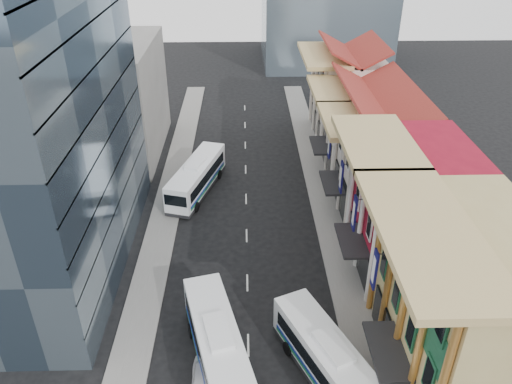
{
  "coord_description": "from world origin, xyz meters",
  "views": [
    {
      "loc": [
        -0.07,
        -18.17,
        28.53
      ],
      "look_at": [
        0.95,
        22.96,
        4.41
      ],
      "focal_mm": 35.0,
      "sensor_mm": 36.0,
      "label": 1
    }
  ],
  "objects_px": {
    "bus_left_near": "(219,350)",
    "bus_right": "(331,365)",
    "office_tower": "(25,103)",
    "shophouse_tan": "(468,311)",
    "bus_left_far": "(197,177)",
    "sedan_left": "(203,381)"
  },
  "relations": [
    {
      "from": "office_tower",
      "to": "bus_left_near",
      "type": "distance_m",
      "value": 23.85
    },
    {
      "from": "bus_left_far",
      "to": "sedan_left",
      "type": "height_order",
      "value": "bus_left_far"
    },
    {
      "from": "office_tower",
      "to": "bus_left_far",
      "type": "distance_m",
      "value": 21.02
    },
    {
      "from": "bus_left_near",
      "to": "bus_right",
      "type": "xyz_separation_m",
      "value": [
        7.5,
        -1.35,
        -0.09
      ]
    },
    {
      "from": "bus_left_near",
      "to": "office_tower",
      "type": "bearing_deg",
      "value": 123.96
    },
    {
      "from": "bus_left_far",
      "to": "sedan_left",
      "type": "relative_size",
      "value": 2.81
    },
    {
      "from": "shophouse_tan",
      "to": "office_tower",
      "type": "height_order",
      "value": "office_tower"
    },
    {
      "from": "bus_left_near",
      "to": "sedan_left",
      "type": "xyz_separation_m",
      "value": [
        -1.04,
        -1.52,
        -1.26
      ]
    },
    {
      "from": "shophouse_tan",
      "to": "bus_left_far",
      "type": "bearing_deg",
      "value": 127.11
    },
    {
      "from": "shophouse_tan",
      "to": "bus_left_far",
      "type": "xyz_separation_m",
      "value": [
        -19.47,
        25.73,
        -4.08
      ]
    },
    {
      "from": "office_tower",
      "to": "bus_left_near",
      "type": "xyz_separation_m",
      "value": [
        15.0,
        -13.21,
        -13.02
      ]
    },
    {
      "from": "shophouse_tan",
      "to": "sedan_left",
      "type": "height_order",
      "value": "shophouse_tan"
    },
    {
      "from": "office_tower",
      "to": "bus_right",
      "type": "relative_size",
      "value": 2.54
    },
    {
      "from": "shophouse_tan",
      "to": "sedan_left",
      "type": "xyz_separation_m",
      "value": [
        -17.04,
        -0.73,
        -5.28
      ]
    },
    {
      "from": "sedan_left",
      "to": "bus_right",
      "type": "bearing_deg",
      "value": 1.61
    },
    {
      "from": "office_tower",
      "to": "bus_right",
      "type": "xyz_separation_m",
      "value": [
        22.5,
        -14.56,
        -13.11
      ]
    },
    {
      "from": "bus_left_near",
      "to": "sedan_left",
      "type": "height_order",
      "value": "bus_left_near"
    },
    {
      "from": "office_tower",
      "to": "sedan_left",
      "type": "distance_m",
      "value": 24.81
    },
    {
      "from": "bus_left_far",
      "to": "shophouse_tan",
      "type": "bearing_deg",
      "value": -36.36
    },
    {
      "from": "bus_right",
      "to": "sedan_left",
      "type": "height_order",
      "value": "bus_right"
    },
    {
      "from": "bus_left_near",
      "to": "sedan_left",
      "type": "relative_size",
      "value": 2.9
    },
    {
      "from": "office_tower",
      "to": "bus_left_far",
      "type": "relative_size",
      "value": 2.5
    }
  ]
}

